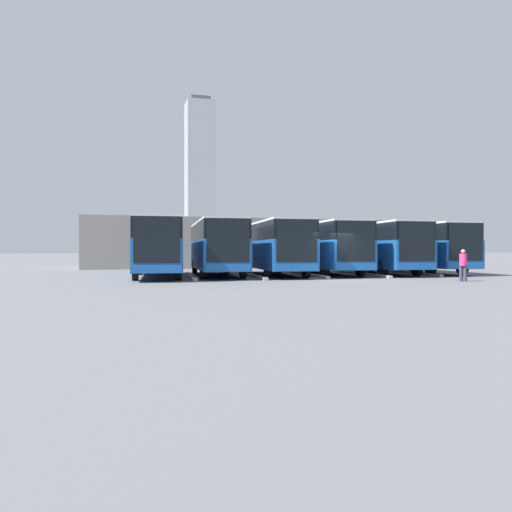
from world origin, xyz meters
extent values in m
plane|color=#5B5B60|center=(0.00, 0.00, 0.00)|extent=(600.00, 600.00, 0.00)
cube|color=#19519E|center=(-9.01, -5.84, 1.30)|extent=(3.34, 10.79, 1.70)
cube|color=black|center=(-9.01, -5.84, 2.67)|extent=(3.29, 10.63, 1.04)
cube|color=black|center=(-8.59, -0.53, 2.07)|extent=(2.20, 0.22, 2.24)
cube|color=#19519E|center=(-8.58, -0.52, 0.67)|extent=(2.37, 0.25, 0.40)
cube|color=silver|center=(-9.01, -5.84, 3.25)|extent=(3.21, 10.36, 0.12)
cylinder|color=black|center=(-9.84, -2.47, 0.51)|extent=(0.38, 1.04, 1.02)
cylinder|color=black|center=(-7.65, -2.64, 0.51)|extent=(0.38, 1.04, 1.02)
cylinder|color=black|center=(-10.37, -9.03, 0.51)|extent=(0.38, 1.04, 1.02)
cylinder|color=black|center=(-8.18, -9.21, 0.51)|extent=(0.38, 1.04, 1.02)
cube|color=#9E9E99|center=(-7.21, -4.24, 0.07)|extent=(0.84, 7.51, 0.15)
cube|color=#19519E|center=(-5.41, -5.37, 1.30)|extent=(3.34, 10.79, 1.70)
cube|color=black|center=(-5.41, -5.37, 2.67)|extent=(3.29, 10.63, 1.04)
cube|color=black|center=(-4.98, -0.06, 2.07)|extent=(2.20, 0.22, 2.24)
cube|color=#19519E|center=(-4.98, -0.05, 0.67)|extent=(2.37, 0.25, 0.40)
cube|color=silver|center=(-5.41, -5.37, 3.25)|extent=(3.21, 10.36, 0.12)
cylinder|color=black|center=(-6.24, -2.00, 0.51)|extent=(0.38, 1.04, 1.02)
cylinder|color=black|center=(-4.05, -2.17, 0.51)|extent=(0.38, 1.04, 1.02)
cylinder|color=black|center=(-6.77, -8.56, 0.51)|extent=(0.38, 1.04, 1.02)
cylinder|color=black|center=(-4.58, -8.74, 0.51)|extent=(0.38, 1.04, 1.02)
cube|color=#9E9E99|center=(-3.60, -3.77, 0.07)|extent=(0.84, 7.51, 0.15)
cube|color=#19519E|center=(-1.80, -5.67, 1.30)|extent=(3.34, 10.79, 1.70)
cube|color=black|center=(-1.80, -5.67, 2.67)|extent=(3.29, 10.63, 1.04)
cube|color=black|center=(-1.38, -0.37, 2.07)|extent=(2.20, 0.22, 2.24)
cube|color=#19519E|center=(-1.37, -0.36, 0.67)|extent=(2.37, 0.25, 0.40)
cube|color=silver|center=(-1.80, -5.67, 3.25)|extent=(3.21, 10.36, 0.12)
cylinder|color=black|center=(-2.63, -2.30, 0.51)|extent=(0.38, 1.04, 1.02)
cylinder|color=black|center=(-0.44, -2.48, 0.51)|extent=(0.38, 1.04, 1.02)
cylinder|color=black|center=(-3.16, -8.87, 0.51)|extent=(0.38, 1.04, 1.02)
cylinder|color=black|center=(-0.97, -9.04, 0.51)|extent=(0.38, 1.04, 1.02)
cube|color=#9E9E99|center=(0.00, -4.08, 0.07)|extent=(0.84, 7.51, 0.15)
cube|color=#19519E|center=(1.80, -5.28, 1.30)|extent=(3.34, 10.79, 1.70)
cube|color=black|center=(1.80, -5.28, 2.67)|extent=(3.29, 10.63, 1.04)
cube|color=black|center=(2.23, 0.03, 2.07)|extent=(2.20, 0.22, 2.24)
cube|color=#19519E|center=(2.23, 0.03, 0.67)|extent=(2.37, 0.25, 0.40)
cube|color=silver|center=(1.80, -5.28, 3.25)|extent=(3.21, 10.36, 0.12)
cylinder|color=black|center=(0.97, -1.91, 0.51)|extent=(0.38, 1.04, 1.02)
cylinder|color=black|center=(3.16, -2.09, 0.51)|extent=(0.38, 1.04, 1.02)
cylinder|color=black|center=(0.44, -8.47, 0.51)|extent=(0.38, 1.04, 1.02)
cylinder|color=black|center=(2.63, -8.65, 0.51)|extent=(0.38, 1.04, 1.02)
cube|color=#9E9E99|center=(3.60, -3.69, 0.07)|extent=(0.84, 7.51, 0.15)
cube|color=#19519E|center=(5.41, -5.57, 1.30)|extent=(3.34, 10.79, 1.70)
cube|color=black|center=(5.41, -5.57, 2.67)|extent=(3.29, 10.63, 1.04)
cube|color=black|center=(5.83, -0.27, 2.07)|extent=(2.20, 0.22, 2.24)
cube|color=#19519E|center=(5.83, -0.26, 0.67)|extent=(2.37, 0.25, 0.40)
cube|color=silver|center=(5.41, -5.57, 3.25)|extent=(3.21, 10.36, 0.12)
cylinder|color=black|center=(4.58, -2.20, 0.51)|extent=(0.38, 1.04, 1.02)
cylinder|color=black|center=(6.77, -2.38, 0.51)|extent=(0.38, 1.04, 1.02)
cylinder|color=black|center=(4.05, -8.77, 0.51)|extent=(0.38, 1.04, 1.02)
cylinder|color=black|center=(6.24, -8.94, 0.51)|extent=(0.38, 1.04, 1.02)
cube|color=#9E9E99|center=(7.21, -3.98, 0.07)|extent=(0.84, 7.51, 0.15)
cube|color=#19519E|center=(9.01, -5.01, 1.30)|extent=(3.34, 10.79, 1.70)
cube|color=black|center=(9.01, -5.01, 2.67)|extent=(3.29, 10.63, 1.04)
cube|color=black|center=(9.44, 0.30, 2.07)|extent=(2.20, 0.22, 2.24)
cube|color=#19519E|center=(9.44, 0.30, 0.67)|extent=(2.37, 0.25, 0.40)
cube|color=silver|center=(9.01, -5.01, 3.25)|extent=(3.21, 10.36, 0.12)
cylinder|color=black|center=(8.18, -1.64, 0.51)|extent=(0.38, 1.04, 1.02)
cylinder|color=black|center=(10.37, -1.82, 0.51)|extent=(0.38, 1.04, 1.02)
cylinder|color=black|center=(7.65, -8.20, 0.51)|extent=(0.38, 1.04, 1.02)
cylinder|color=black|center=(9.84, -8.38, 0.51)|extent=(0.38, 1.04, 1.02)
cylinder|color=#38384C|center=(-5.38, 3.14, 0.39)|extent=(0.25, 0.25, 0.78)
cylinder|color=#38384C|center=(-5.51, 3.29, 0.39)|extent=(0.25, 0.25, 0.78)
cylinder|color=#D13375|center=(-5.45, 3.22, 1.09)|extent=(0.50, 0.50, 0.62)
sphere|color=tan|center=(-5.45, 3.22, 1.50)|extent=(0.21, 0.21, 0.21)
cube|color=gray|center=(0.00, -24.17, 2.22)|extent=(28.44, 12.88, 4.45)
cube|color=silver|center=(0.00, -32.10, 4.20)|extent=(28.44, 3.00, 0.24)
cylinder|color=slate|center=(-9.95, -33.20, 2.10)|extent=(0.20, 0.20, 4.20)
cylinder|color=slate|center=(9.95, -33.20, 2.10)|extent=(0.20, 0.20, 4.20)
cube|color=#ADB2B7|center=(-30.90, -237.69, 39.92)|extent=(14.51, 14.51, 79.85)
cube|color=#4C4C51|center=(-30.90, -237.69, 81.05)|extent=(10.16, 10.16, 2.40)
camera|label=1|loc=(11.26, 24.47, 1.54)|focal=35.00mm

